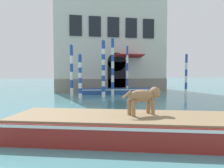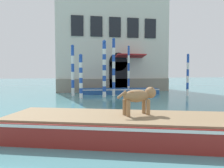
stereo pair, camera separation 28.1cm
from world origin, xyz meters
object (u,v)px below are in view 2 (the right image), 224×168
(boat_foreground, at_px, (121,126))
(mooring_pole_3, at_px, (114,67))
(mooring_pole_2, at_px, (104,68))
(mooring_pole_5, at_px, (73,70))
(mooring_pole_4, at_px, (81,76))
(mooring_pole_1, at_px, (129,70))
(boat_moored_near_palazzo, at_px, (120,91))
(mooring_pole_0, at_px, (188,75))
(dog_on_deck, at_px, (139,96))

(boat_foreground, bearing_deg, mooring_pole_3, 98.01)
(mooring_pole_2, relative_size, mooring_pole_5, 1.07)
(boat_foreground, xyz_separation_m, mooring_pole_4, (-0.69, 9.85, 1.28))
(mooring_pole_2, height_order, mooring_pole_5, mooring_pole_2)
(mooring_pole_1, distance_m, mooring_pole_2, 3.11)
(mooring_pole_1, relative_size, mooring_pole_3, 0.91)
(boat_moored_near_palazzo, distance_m, mooring_pole_1, 2.04)
(mooring_pole_0, xyz_separation_m, mooring_pole_4, (-8.57, -0.03, -0.07))
(mooring_pole_1, bearing_deg, dog_on_deck, -103.85)
(boat_moored_near_palazzo, bearing_deg, mooring_pole_3, -114.01)
(dog_on_deck, xyz_separation_m, mooring_pole_0, (7.31, 9.86, 0.46))
(mooring_pole_3, bearing_deg, mooring_pole_0, -11.80)
(boat_foreground, relative_size, mooring_pole_4, 2.27)
(mooring_pole_1, relative_size, mooring_pole_5, 1.03)
(boat_moored_near_palazzo, relative_size, mooring_pole_4, 2.12)
(boat_foreground, xyz_separation_m, mooring_pole_1, (3.60, 12.31, 1.76))
(mooring_pole_4, bearing_deg, boat_foreground, -85.97)
(dog_on_deck, distance_m, mooring_pole_4, 9.92)
(dog_on_deck, bearing_deg, mooring_pole_1, 65.63)
(dog_on_deck, height_order, boat_moored_near_palazzo, dog_on_deck)
(boat_foreground, bearing_deg, mooring_pole_1, 92.00)
(mooring_pole_0, height_order, mooring_pole_3, mooring_pole_3)
(mooring_pole_1, xyz_separation_m, mooring_pole_4, (-4.29, -2.46, -0.48))
(dog_on_deck, height_order, mooring_pole_1, mooring_pole_1)
(mooring_pole_0, height_order, mooring_pole_5, mooring_pole_5)
(boat_foreground, relative_size, mooring_pole_5, 1.79)
(mooring_pole_0, relative_size, mooring_pole_2, 0.77)
(mooring_pole_1, bearing_deg, mooring_pole_2, -142.47)
(boat_moored_near_palazzo, height_order, mooring_pole_4, mooring_pole_4)
(boat_foreground, bearing_deg, mooring_pole_0, 69.71)
(dog_on_deck, height_order, mooring_pole_5, mooring_pole_5)
(dog_on_deck, relative_size, mooring_pole_1, 0.30)
(mooring_pole_4, bearing_deg, boat_moored_near_palazzo, 36.59)
(boat_foreground, distance_m, dog_on_deck, 1.05)
(mooring_pole_2, bearing_deg, mooring_pole_5, 153.45)
(mooring_pole_5, bearing_deg, boat_foreground, -83.84)
(mooring_pole_5, bearing_deg, boat_moored_near_palazzo, 11.76)
(mooring_pole_4, bearing_deg, mooring_pole_5, 107.62)
(mooring_pole_1, distance_m, mooring_pole_3, 2.01)
(mooring_pole_0, relative_size, mooring_pole_3, 0.73)
(dog_on_deck, xyz_separation_m, boat_moored_near_palazzo, (2.25, 12.44, -1.01))
(mooring_pole_4, height_order, mooring_pole_5, mooring_pole_5)
(mooring_pole_3, bearing_deg, dog_on_deck, -97.43)
(mooring_pole_1, xyz_separation_m, mooring_pole_3, (-1.59, -1.21, 0.22))
(mooring_pole_2, bearing_deg, boat_foreground, -96.22)
(boat_moored_near_palazzo, bearing_deg, mooring_pole_2, -122.84)
(mooring_pole_0, height_order, mooring_pole_1, mooring_pole_1)
(boat_foreground, height_order, boat_moored_near_palazzo, boat_foreground)
(boat_foreground, xyz_separation_m, dog_on_deck, (0.57, 0.02, 0.89))
(mooring_pole_5, bearing_deg, mooring_pole_3, -8.82)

